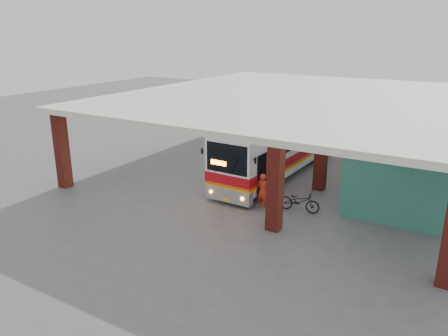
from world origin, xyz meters
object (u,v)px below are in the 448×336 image
object	(u,v)px
coach_bus	(281,145)
red_chair	(363,166)
pedestrian	(263,191)
motorcycle	(299,201)

from	to	relation	value
coach_bus	red_chair	distance (m)	5.48
pedestrian	coach_bus	bearing A→B (deg)	-72.41
motorcycle	pedestrian	world-z (taller)	pedestrian
coach_bus	red_chair	world-z (taller)	coach_bus
coach_bus	red_chair	bearing A→B (deg)	37.04
motorcycle	red_chair	bearing A→B (deg)	-14.15
pedestrian	motorcycle	bearing A→B (deg)	-161.11
pedestrian	red_chair	world-z (taller)	pedestrian
coach_bus	red_chair	size ratio (longest dim) A/B	14.71
coach_bus	motorcycle	xyz separation A→B (m)	(3.22, -4.90, -1.28)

